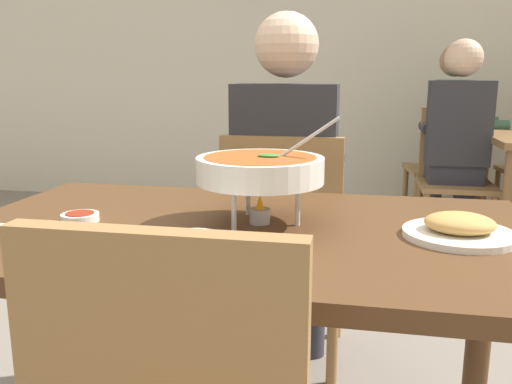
{
  "coord_description": "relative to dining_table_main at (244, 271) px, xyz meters",
  "views": [
    {
      "loc": [
        0.26,
        -1.19,
        1.1
      ],
      "look_at": [
        0.0,
        0.15,
        0.8
      ],
      "focal_mm": 37.82,
      "sensor_mm": 36.0,
      "label": 1
    }
  ],
  "objects": [
    {
      "name": "cafe_rear_partition",
      "position": [
        0.0,
        3.45,
        0.86
      ],
      "size": [
        10.0,
        0.1,
        3.0
      ],
      "primitive_type": "cube",
      "color": "beige",
      "rests_on": "ground_plane"
    },
    {
      "name": "rice_plate",
      "position": [
        -0.04,
        -0.24,
        0.13
      ],
      "size": [
        0.24,
        0.24,
        0.06
      ],
      "color": "white",
      "rests_on": "dining_table_main"
    },
    {
      "name": "appetizer_plate",
      "position": [
        0.48,
        -0.0,
        0.13
      ],
      "size": [
        0.24,
        0.24,
        0.06
      ],
      "color": "white",
      "rests_on": "dining_table_main"
    },
    {
      "name": "chair_bg_right",
      "position": [
        0.84,
        2.34,
        -0.13
      ],
      "size": [
        0.44,
        0.44,
        0.9
      ],
      "color": "olive",
      "rests_on": "ground_plane"
    },
    {
      "name": "chair_diner_main",
      "position": [
        -0.0,
        0.69,
        -0.13
      ],
      "size": [
        0.44,
        0.44,
        0.9
      ],
      "color": "olive",
      "rests_on": "ground_plane"
    },
    {
      "name": "dining_table_main",
      "position": [
        0.0,
        0.0,
        0.0
      ],
      "size": [
        1.36,
        0.81,
        0.75
      ],
      "color": "#51331C",
      "rests_on": "ground_plane"
    },
    {
      "name": "patron_bg_right",
      "position": [
        0.83,
        2.27,
        0.1
      ],
      "size": [
        0.4,
        0.45,
        1.31
      ],
      "color": "#2D2D38",
      "rests_on": "ground_plane"
    },
    {
      "name": "sauce_dish",
      "position": [
        -0.4,
        -0.04,
        0.12
      ],
      "size": [
        0.09,
        0.09,
        0.02
      ],
      "color": "white",
      "rests_on": "dining_table_main"
    },
    {
      "name": "diner_main",
      "position": [
        0.0,
        0.72,
        0.1
      ],
      "size": [
        0.4,
        0.45,
        1.31
      ],
      "color": "#2D2D38",
      "rests_on": "ground_plane"
    },
    {
      "name": "chair_bg_middle",
      "position": [
        0.91,
        2.83,
        -0.13
      ],
      "size": [
        0.49,
        0.49,
        0.9
      ],
      "color": "olive",
      "rests_on": "ground_plane"
    },
    {
      "name": "patron_bg_middle",
      "position": [
        0.92,
        2.81,
        0.1
      ],
      "size": [
        0.45,
        0.4,
        1.31
      ],
      "color": "#2D2D38",
      "rests_on": "ground_plane"
    },
    {
      "name": "curry_bowl",
      "position": [
        0.03,
        0.03,
        0.24
      ],
      "size": [
        0.33,
        0.3,
        0.26
      ],
      "color": "silver",
      "rests_on": "dining_table_main"
    }
  ]
}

